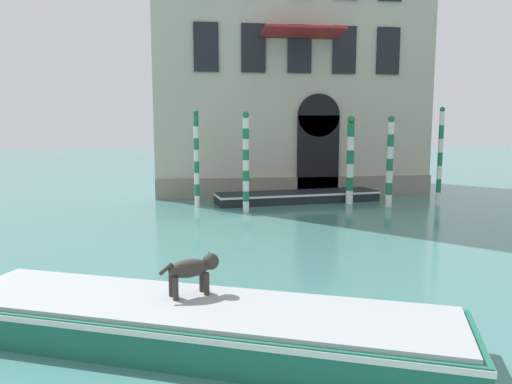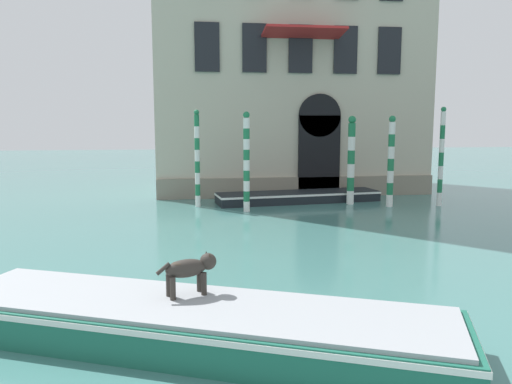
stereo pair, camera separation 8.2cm
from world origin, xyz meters
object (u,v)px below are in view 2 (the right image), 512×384
object	(u,v)px
mooring_pole_1	(351,160)
mooring_pole_4	(197,158)
dog_on_deck	(190,268)
mooring_pole_3	(391,161)
boat_moored_near_palazzo	(298,197)
mooring_pole_0	(441,156)
boat_foreground	(192,322)
mooring_pole_2	(246,162)

from	to	relation	value
mooring_pole_1	mooring_pole_4	size ratio (longest dim) A/B	0.94
dog_on_deck	mooring_pole_3	xyz separation A→B (m)	(7.48, 10.50, 0.71)
dog_on_deck	mooring_pole_3	distance (m)	12.91
boat_moored_near_palazzo	mooring_pole_0	size ratio (longest dim) A/B	1.79
dog_on_deck	mooring_pole_4	distance (m)	11.47
boat_moored_near_palazzo	mooring_pole_0	world-z (taller)	mooring_pole_0
mooring_pole_3	dog_on_deck	bearing A→B (deg)	-125.45
mooring_pole_0	mooring_pole_1	size ratio (longest dim) A/B	1.10
mooring_pole_1	mooring_pole_3	world-z (taller)	mooring_pole_1
boat_foreground	mooring_pole_1	distance (m)	13.26
mooring_pole_0	mooring_pole_2	bearing A→B (deg)	-178.00
mooring_pole_2	dog_on_deck	bearing A→B (deg)	-101.30
dog_on_deck	mooring_pole_4	xyz separation A→B (m)	(0.35, 11.43, 0.81)
dog_on_deck	mooring_pole_3	world-z (taller)	mooring_pole_3
dog_on_deck	mooring_pole_1	distance (m)	12.90
boat_foreground	mooring_pole_1	world-z (taller)	mooring_pole_1
boat_foreground	mooring_pole_0	bearing A→B (deg)	71.71
mooring_pole_2	boat_foreground	bearing A→B (deg)	-100.86
dog_on_deck	mooring_pole_1	xyz separation A→B (m)	(6.21, 11.28, 0.71)
mooring_pole_1	mooring_pole_3	size ratio (longest dim) A/B	1.00
dog_on_deck	mooring_pole_0	xyz separation A→B (m)	(9.43, 10.44, 0.87)
boat_foreground	mooring_pole_0	distance (m)	14.41
boat_foreground	mooring_pole_0	xyz separation A→B (m)	(9.42, 10.80, 1.55)
mooring_pole_0	mooring_pole_2	xyz separation A→B (m)	(-7.39, -0.26, -0.10)
mooring_pole_3	mooring_pole_4	size ratio (longest dim) A/B	0.94
dog_on_deck	mooring_pole_0	bearing A→B (deg)	28.66
boat_moored_near_palazzo	mooring_pole_4	xyz separation A→B (m)	(-3.98, -0.60, 1.60)
mooring_pole_0	mooring_pole_4	bearing A→B (deg)	173.75
boat_foreground	mooring_pole_3	world-z (taller)	mooring_pole_3
dog_on_deck	boat_moored_near_palazzo	xyz separation A→B (m)	(4.33, 12.03, -0.78)
mooring_pole_2	boat_moored_near_palazzo	bearing A→B (deg)	38.89
mooring_pole_4	boat_foreground	bearing A→B (deg)	-91.62
boat_foreground	mooring_pole_3	size ratio (longest dim) A/B	2.24
dog_on_deck	boat_moored_near_palazzo	bearing A→B (deg)	50.97
mooring_pole_4	dog_on_deck	bearing A→B (deg)	-91.73
mooring_pole_1	mooring_pole_2	bearing A→B (deg)	-165.20
boat_foreground	mooring_pole_3	distance (m)	13.25
mooring_pole_0	mooring_pole_4	distance (m)	9.14
boat_foreground	mooring_pole_1	size ratio (longest dim) A/B	2.24
mooring_pole_3	mooring_pole_4	distance (m)	7.19
mooring_pole_3	mooring_pole_1	bearing A→B (deg)	148.40
mooring_pole_0	boat_foreground	bearing A→B (deg)	-131.09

